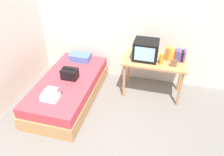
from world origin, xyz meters
name	(u,v)px	position (x,y,z in m)	size (l,w,h in m)	color
ground_plane	(102,143)	(0.00, 0.00, 0.00)	(8.00, 8.00, 0.00)	slate
wall_back	(130,20)	(0.00, 2.00, 1.30)	(5.20, 0.10, 2.60)	beige
bed	(69,89)	(-0.94, 0.88, 0.22)	(1.00, 2.00, 0.45)	#B27F4C
desk	(154,65)	(0.60, 1.46, 0.67)	(1.16, 0.60, 0.78)	#B27F4C
tv	(146,50)	(0.41, 1.46, 0.96)	(0.44, 0.39, 0.36)	black
water_bottle	(161,59)	(0.71, 1.34, 0.87)	(0.07, 0.07, 0.20)	orange
book_row	(175,54)	(0.93, 1.56, 0.88)	(0.36, 0.17, 0.25)	#CC7233
picture_frame	(174,63)	(0.93, 1.31, 0.84)	(0.11, 0.02, 0.13)	brown
pillow	(80,57)	(-0.97, 1.63, 0.52)	(0.43, 0.28, 0.14)	#4766AD
handbag	(70,74)	(-0.90, 0.94, 0.55)	(0.30, 0.20, 0.23)	black
magazine	(49,92)	(-1.08, 0.46, 0.45)	(0.21, 0.29, 0.01)	white
remote_dark	(59,95)	(-0.87, 0.42, 0.46)	(0.04, 0.16, 0.02)	black
folded_towel	(50,97)	(-0.96, 0.30, 0.49)	(0.28, 0.22, 0.08)	white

